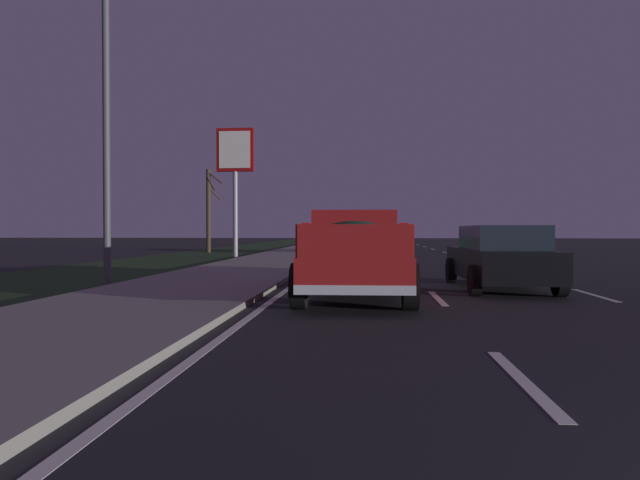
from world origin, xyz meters
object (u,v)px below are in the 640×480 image
sedan_black (500,257)px  sedan_green (360,241)px  bare_tree_far (209,209)px  pickup_truck (354,251)px  street_light_near (116,79)px  gas_price_sign (235,161)px

sedan_black → sedan_green: size_ratio=1.00×
sedan_green → bare_tree_far: bearing=84.3°
sedan_green → pickup_truck: bearing=-179.5°
sedan_black → bare_tree_far: (21.04, 13.35, 2.03)m
sedan_black → street_light_near: (-0.18, 9.49, 4.44)m
gas_price_sign → street_light_near: 14.23m
sedan_green → street_light_near: (-20.26, 5.84, 4.44)m
sedan_black → sedan_green: 20.41m
pickup_truck → bare_tree_far: size_ratio=1.02×
pickup_truck → sedan_green: size_ratio=1.24×
street_light_near → bare_tree_far: size_ratio=1.64×
sedan_black → gas_price_sign: (14.04, 9.92, 4.18)m
sedan_green → bare_tree_far: 9.95m
sedan_green → street_light_near: street_light_near is taller
gas_price_sign → bare_tree_far: size_ratio=1.24×
sedan_black → street_light_near: bearing=91.1°
bare_tree_far → sedan_black: bearing=-147.6°
pickup_truck → street_light_near: street_light_near is taller
pickup_truck → sedan_black: size_ratio=1.23×
sedan_green → bare_tree_far: (0.96, 9.70, 2.03)m
pickup_truck → sedan_black: (1.83, -3.48, -0.20)m
street_light_near → sedan_green: bearing=-16.1°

